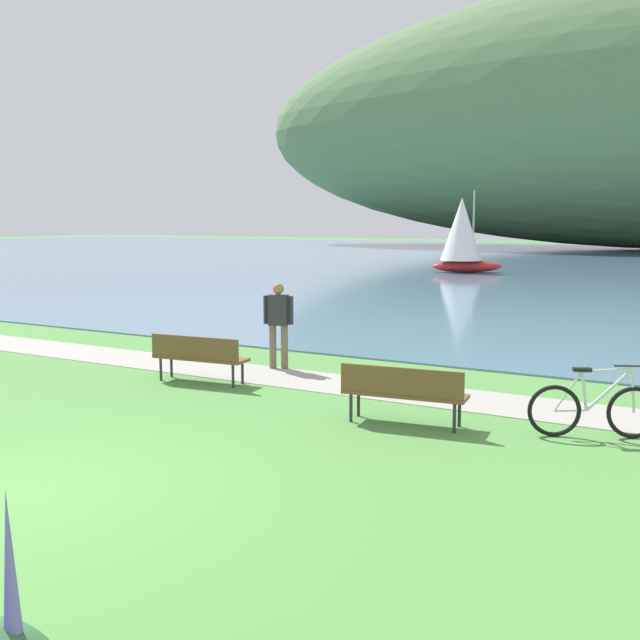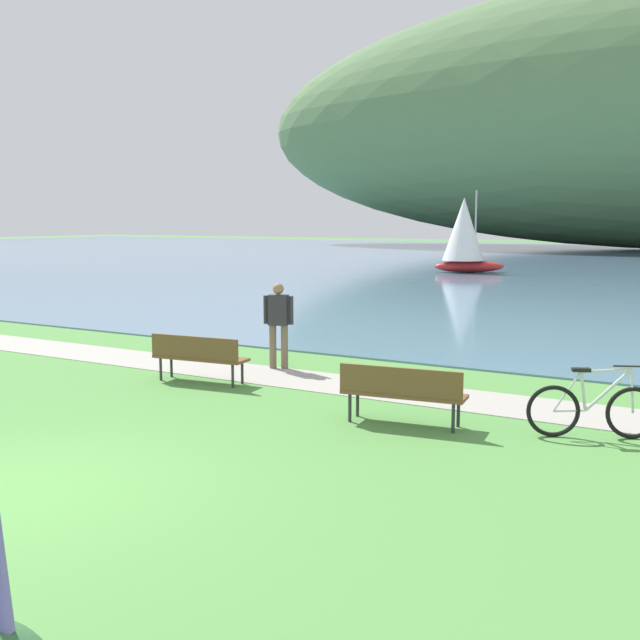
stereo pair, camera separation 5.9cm
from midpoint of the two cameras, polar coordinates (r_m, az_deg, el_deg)
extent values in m
plane|color=#518E42|center=(8.95, -22.04, -12.17)|extent=(200.00, 200.00, 0.00)
cube|color=#5B7F9E|center=(54.56, 22.86, 4.00)|extent=(180.00, 80.00, 0.04)
cube|color=#A39E93|center=(13.76, -0.12, -4.69)|extent=(60.00, 1.50, 0.01)
cube|color=brown|center=(10.93, 6.54, -5.61)|extent=(1.85, 0.71, 0.05)
cube|color=brown|center=(10.68, 6.24, -4.68)|extent=(1.79, 0.27, 0.40)
cylinder|color=#2D2D33|center=(11.37, 3.02, -6.22)|extent=(0.05, 0.05, 0.45)
cylinder|color=#2D2D33|center=(10.97, 10.64, -6.86)|extent=(0.05, 0.05, 0.45)
cylinder|color=#2D2D33|center=(11.06, 2.44, -6.61)|extent=(0.05, 0.05, 0.45)
cylinder|color=#2D2D33|center=(10.65, 10.26, -7.29)|extent=(0.05, 0.05, 0.45)
cube|color=brown|center=(13.80, -8.94, -2.86)|extent=(1.84, 0.67, 0.05)
cube|color=brown|center=(13.59, -9.44, -2.08)|extent=(1.79, 0.23, 0.40)
cylinder|color=#2D2D33|center=(14.40, -11.12, -3.39)|extent=(0.05, 0.05, 0.45)
cylinder|color=#2D2D33|center=(13.59, -5.81, -3.94)|extent=(0.05, 0.05, 0.45)
cylinder|color=#2D2D33|center=(14.13, -11.90, -3.62)|extent=(0.05, 0.05, 0.45)
cylinder|color=#2D2D33|center=(13.31, -6.53, -4.20)|extent=(0.05, 0.05, 0.45)
torus|color=black|center=(11.03, 22.84, -6.53)|extent=(0.68, 0.35, 0.72)
torus|color=black|center=(10.76, 17.46, -6.63)|extent=(0.68, 0.35, 0.72)
cylinder|color=silver|center=(10.86, 21.22, -4.98)|extent=(0.57, 0.29, 0.61)
cylinder|color=silver|center=(10.80, 21.08, -3.61)|extent=(0.62, 0.31, 0.09)
cylinder|color=silver|center=(10.78, 19.53, -5.13)|extent=(0.13, 0.09, 0.54)
cylinder|color=silver|center=(10.80, 18.57, -6.56)|extent=(0.40, 0.20, 0.05)
cylinder|color=silver|center=(10.74, 18.43, -5.19)|extent=(0.35, 0.18, 0.56)
cylinder|color=silver|center=(10.95, 22.80, -5.01)|extent=(0.09, 0.07, 0.60)
cube|color=black|center=(10.71, 19.40, -3.59)|extent=(0.26, 0.19, 0.05)
cylinder|color=black|center=(10.88, 22.76, -3.27)|extent=(0.45, 0.22, 0.02)
cylinder|color=#72604C|center=(14.89, -3.49, -2.05)|extent=(0.14, 0.14, 0.88)
cylinder|color=#72604C|center=(14.83, -2.60, -2.08)|extent=(0.14, 0.14, 0.88)
cube|color=#2D2D33|center=(14.75, -3.07, 0.77)|extent=(0.43, 0.32, 0.60)
sphere|color=#9E7051|center=(14.71, -3.08, 2.39)|extent=(0.22, 0.22, 0.22)
cylinder|color=#2D2D33|center=(14.83, -4.04, 0.79)|extent=(0.09, 0.09, 0.56)
cylinder|color=#2D2D33|center=(14.69, -2.09, 0.74)|extent=(0.09, 0.09, 0.56)
cone|color=#7A6BC6|center=(4.32, -22.70, -16.54)|extent=(0.10, 0.10, 0.77)
ellipsoid|color=#B22323|center=(42.06, 11.31, 4.02)|extent=(3.83, 2.80, 0.66)
cylinder|color=#B2B2B2|center=(42.04, 11.79, 7.05)|extent=(0.09, 0.09, 3.80)
cone|color=white|center=(41.92, 10.91, 6.81)|extent=(3.07, 3.07, 3.42)
camera|label=1|loc=(0.03, -89.88, 0.02)|focal=42.07mm
camera|label=2|loc=(0.03, 90.12, -0.02)|focal=42.07mm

